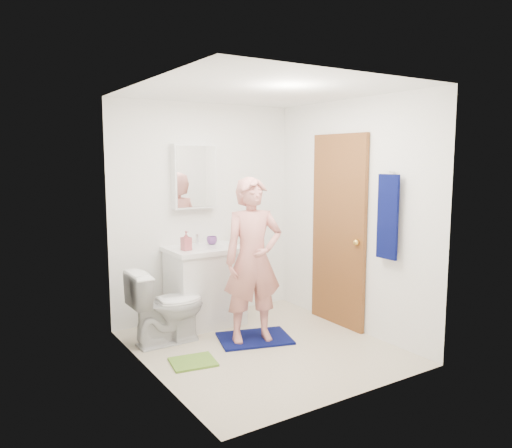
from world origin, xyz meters
The scene contains 22 objects.
floor centered at (0.00, 0.00, -0.01)m, with size 2.20×2.40×0.02m, color beige.
ceiling centered at (0.00, 0.00, 2.41)m, with size 2.20×2.40×0.02m, color white.
wall_back centered at (0.00, 1.21, 1.20)m, with size 2.20×0.02×2.40m, color white.
wall_front centered at (0.00, -1.21, 1.20)m, with size 2.20×0.02×2.40m, color white.
wall_left centered at (-1.11, 0.00, 1.20)m, with size 0.02×2.40×2.40m, color white.
wall_right centered at (1.11, 0.00, 1.20)m, with size 0.02×2.40×2.40m, color white.
vanity_cabinet centered at (-0.15, 0.91, 0.40)m, with size 0.75×0.55×0.80m, color white.
countertop centered at (-0.15, 0.91, 0.83)m, with size 0.79×0.59×0.05m, color white.
sink_basin centered at (-0.15, 0.91, 0.84)m, with size 0.40×0.40×0.03m, color white.
faucet centered at (-0.15, 1.09, 0.91)m, with size 0.03×0.03×0.12m, color silver.
medicine_cabinet centered at (-0.15, 1.14, 1.60)m, with size 0.50×0.12×0.70m, color white.
mirror_panel centered at (-0.15, 1.08, 1.60)m, with size 0.46×0.01×0.66m, color white.
door centered at (1.07, 0.15, 1.02)m, with size 0.05×0.80×2.05m, color brown.
door_knob centered at (1.03, -0.17, 0.95)m, with size 0.07×0.07×0.07m, color gold.
towel centered at (1.03, -0.57, 1.25)m, with size 0.03×0.24×0.80m, color #080E4C.
towel_hook centered at (1.07, -0.57, 1.67)m, with size 0.02×0.02×0.06m, color silver.
toilet centered at (-0.72, 0.61, 0.37)m, with size 0.41×0.73×0.74m, color white.
bath_mat centered at (0.04, 0.22, 0.01)m, with size 0.70×0.50×0.02m, color #080E4C.
green_rug centered at (-0.72, 0.02, 0.01)m, with size 0.38×0.32×0.02m, color olive.
soap_dispenser centered at (-0.39, 0.85, 0.95)m, with size 0.09×0.09×0.20m, color #B5545C.
toothbrush_cup centered at (-0.01, 1.01, 0.90)m, with size 0.12×0.12×0.09m, color #6D3D86.
man centered at (0.00, 0.18, 0.82)m, with size 0.58×0.38×1.60m, color #D9847A.
Camera 1 is at (-2.51, -3.83, 1.81)m, focal length 35.00 mm.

